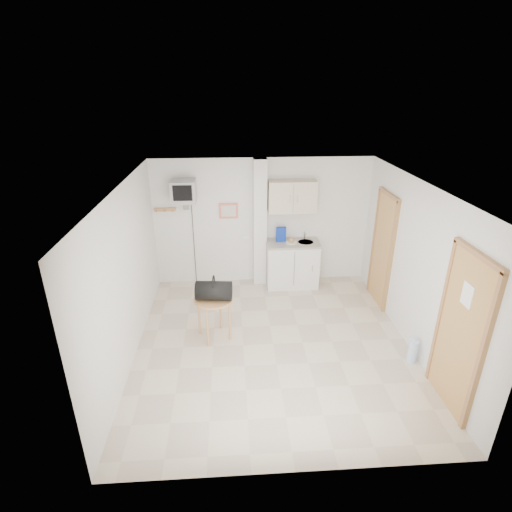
{
  "coord_description": "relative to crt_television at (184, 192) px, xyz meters",
  "views": [
    {
      "loc": [
        -0.61,
        -5.15,
        3.77
      ],
      "look_at": [
        -0.23,
        0.6,
        1.25
      ],
      "focal_mm": 28.0,
      "sensor_mm": 36.0,
      "label": 1
    }
  ],
  "objects": [
    {
      "name": "round_table",
      "position": [
        0.54,
        -1.76,
        -1.33
      ],
      "size": [
        0.61,
        0.61,
        0.7
      ],
      "rotation": [
        0.0,
        0.0,
        -0.37
      ],
      "color": "#AF7041",
      "rests_on": "ground"
    },
    {
      "name": "kitchenette",
      "position": [
        2.02,
        -0.02,
        -1.13
      ],
      "size": [
        1.03,
        0.58,
        2.1
      ],
      "color": "white",
      "rests_on": "ground"
    },
    {
      "name": "water_bottle",
      "position": [
        3.43,
        -2.58,
        -1.76
      ],
      "size": [
        0.13,
        0.13,
        0.4
      ],
      "color": "#B7D2FA",
      "rests_on": "ground"
    },
    {
      "name": "crt_television",
      "position": [
        0.0,
        0.0,
        0.0
      ],
      "size": [
        0.44,
        0.45,
        2.15
      ],
      "color": "slate",
      "rests_on": "ground"
    },
    {
      "name": "room_envelope",
      "position": [
        1.69,
        -1.93,
        -0.4
      ],
      "size": [
        4.24,
        4.54,
        2.55
      ],
      "color": "white",
      "rests_on": "ground"
    },
    {
      "name": "ground",
      "position": [
        1.45,
        -2.02,
        -1.94
      ],
      "size": [
        4.5,
        4.5,
        0.0
      ],
      "primitive_type": "plane",
      "color": "beige",
      "rests_on": "ground"
    },
    {
      "name": "duffel_bag",
      "position": [
        0.55,
        -1.8,
        -1.08
      ],
      "size": [
        0.57,
        0.35,
        0.4
      ],
      "rotation": [
        0.0,
        0.0,
        -0.1
      ],
      "color": "black",
      "rests_on": "round_table"
    }
  ]
}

